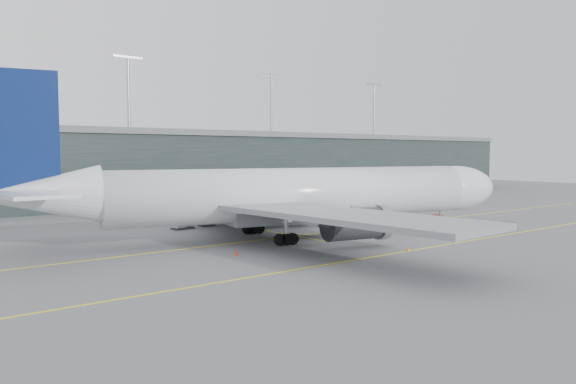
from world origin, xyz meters
TOP-DOWN VIEW (x-y plane):
  - ground at (0.00, 0.00)m, footprint 320.00×320.00m
  - taxiline_a at (0.00, -4.00)m, footprint 160.00×0.25m
  - taxiline_b at (0.00, -20.00)m, footprint 160.00×0.25m
  - taxiline_lead_main at (5.00, 20.00)m, footprint 0.25×60.00m
  - terminal at (-0.00, 58.00)m, footprint 240.00×36.00m
  - main_aircraft at (4.41, -4.79)m, footprint 66.55×61.53m
  - jet_bridge at (18.04, 24.07)m, footprint 9.41×45.18m
  - gse_cart at (29.06, -7.57)m, footprint 2.25×1.78m
  - baggage_dolly at (36.31, -13.75)m, footprint 3.57×3.22m
  - uld_a at (-3.75, 10.54)m, footprint 2.16×1.86m
  - uld_b at (-2.19, 11.16)m, footprint 2.59×2.35m
  - uld_c at (0.97, 11.26)m, footprint 2.14×1.75m
  - cone_nose at (36.37, -7.48)m, footprint 0.41×0.41m
  - cone_wing_stbd at (7.44, -20.07)m, footprint 0.39×0.39m
  - cone_wing_port at (9.24, 9.29)m, footprint 0.48×0.48m
  - cone_tail at (-8.28, -10.74)m, footprint 0.39×0.39m

SIDE VIEW (x-z plane):
  - ground at x=0.00m, z-range 0.00..0.00m
  - taxiline_a at x=0.00m, z-range 0.00..0.02m
  - taxiline_b at x=0.00m, z-range 0.00..0.02m
  - taxiline_lead_main at x=5.00m, z-range 0.00..0.02m
  - baggage_dolly at x=36.31m, z-range 0.03..0.32m
  - cone_tail at x=-8.28m, z-range 0.00..0.62m
  - cone_wing_stbd at x=7.44m, z-range 0.00..0.63m
  - cone_nose at x=36.37m, z-range 0.00..0.66m
  - cone_wing_port at x=9.24m, z-range 0.00..0.76m
  - gse_cart at x=29.06m, z-range 0.08..1.41m
  - uld_a at x=-3.75m, z-range 0.04..1.79m
  - uld_c at x=0.97m, z-range 0.05..1.92m
  - uld_b at x=-2.19m, z-range 0.05..1.98m
  - jet_bridge at x=18.04m, z-range 1.71..8.60m
  - main_aircraft at x=4.41m, z-range -4.12..14.68m
  - terminal at x=0.00m, z-range -6.88..22.12m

